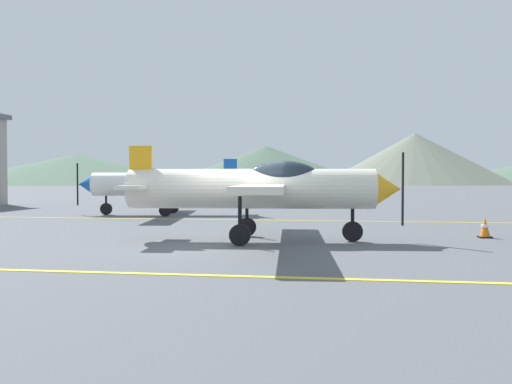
{
  "coord_description": "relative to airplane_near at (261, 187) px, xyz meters",
  "views": [
    {
      "loc": [
        2.47,
        -13.12,
        1.73
      ],
      "look_at": [
        -0.27,
        6.0,
        1.2
      ],
      "focal_mm": 36.52,
      "sensor_mm": 36.0,
      "label": 1
    }
  ],
  "objects": [
    {
      "name": "airplane_mid",
      "position": [
        -6.08,
        9.32,
        0.0
      ],
      "size": [
        7.62,
        8.73,
        2.61
      ],
      "color": "white",
      "rests_on": "ground_plane"
    },
    {
      "name": "traffic_cone_front",
      "position": [
        6.27,
        1.65,
        -1.18
      ],
      "size": [
        0.36,
        0.36,
        0.59
      ],
      "color": "black",
      "rests_on": "ground_plane"
    },
    {
      "name": "hill_centerright",
      "position": [
        24.29,
        130.66,
        5.42
      ],
      "size": [
        50.31,
        50.31,
        13.78
      ],
      "primitive_type": "cone",
      "color": "slate",
      "rests_on": "ground_plane"
    },
    {
      "name": "apron_line_far",
      "position": [
        -0.61,
        6.85,
        -1.46
      ],
      "size": [
        80.0,
        0.16,
        0.01
      ],
      "primitive_type": "cube",
      "color": "yellow",
      "rests_on": "ground_plane"
    },
    {
      "name": "hill_centerleft",
      "position": [
        -16.1,
        131.45,
        3.87
      ],
      "size": [
        58.51,
        58.51,
        10.68
      ],
      "primitive_type": "cone",
      "color": "#4C6651",
      "rests_on": "ground_plane"
    },
    {
      "name": "ground_plane",
      "position": [
        -0.61,
        -0.94,
        -1.47
      ],
      "size": [
        400.0,
        400.0,
        0.0
      ],
      "primitive_type": "plane",
      "color": "#54565B"
    },
    {
      "name": "hill_left",
      "position": [
        -68.96,
        124.47,
        2.74
      ],
      "size": [
        73.68,
        73.68,
        8.42
      ],
      "primitive_type": "cone",
      "color": "#4C6651",
      "rests_on": "ground_plane"
    },
    {
      "name": "apron_line_near",
      "position": [
        -0.61,
        -5.15,
        -1.46
      ],
      "size": [
        80.0,
        0.16,
        0.01
      ],
      "primitive_type": "cube",
      "color": "yellow",
      "rests_on": "ground_plane"
    },
    {
      "name": "airplane_near",
      "position": [
        0.0,
        0.0,
        0.0
      ],
      "size": [
        7.58,
        8.72,
        2.61
      ],
      "color": "silver",
      "rests_on": "ground_plane"
    }
  ]
}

